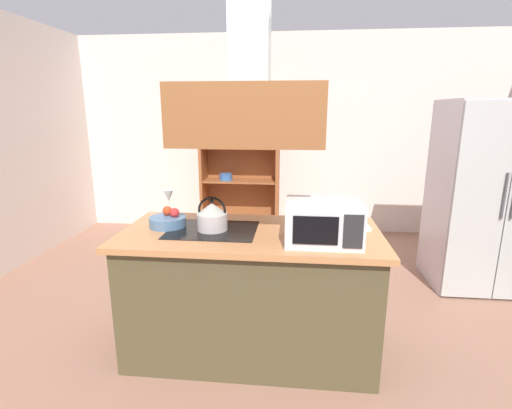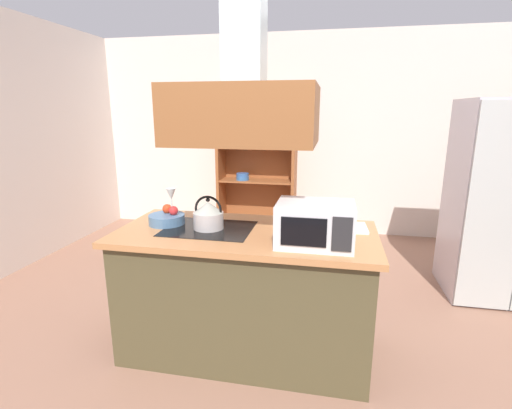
{
  "view_description": "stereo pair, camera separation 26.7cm",
  "coord_description": "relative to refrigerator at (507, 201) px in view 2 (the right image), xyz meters",
  "views": [
    {
      "loc": [
        0.1,
        -2.41,
        1.7
      ],
      "look_at": [
        -0.19,
        0.36,
        1.0
      ],
      "focal_mm": 26.6,
      "sensor_mm": 36.0,
      "label": 1
    },
    {
      "loc": [
        0.37,
        -2.37,
        1.7
      ],
      "look_at": [
        -0.19,
        0.36,
        1.0
      ],
      "focal_mm": 26.6,
      "sensor_mm": 36.0,
      "label": 2
    }
  ],
  "objects": [
    {
      "name": "range_hood",
      "position": [
        -2.11,
        -1.31,
        0.88
      ],
      "size": [
        0.9,
        0.7,
        1.21
      ],
      "color": "brown"
    },
    {
      "name": "wine_glass_on_counter",
      "position": [
        -2.77,
        -1.01,
        0.15
      ],
      "size": [
        0.08,
        0.08,
        0.21
      ],
      "color": "silver",
      "rests_on": "kitchen_island"
    },
    {
      "name": "refrigerator",
      "position": [
        0.0,
        0.0,
        0.0
      ],
      "size": [
        0.9,
        0.77,
        1.79
      ],
      "color": "#BBB4C1",
      "rests_on": "ground"
    },
    {
      "name": "kitchen_island",
      "position": [
        -2.11,
        -1.31,
        -0.44
      ],
      "size": [
        1.75,
        0.84,
        0.9
      ],
      "color": "#4D452B",
      "rests_on": "ground"
    },
    {
      "name": "cutting_board",
      "position": [
        -1.47,
        -1.12,
        0.01
      ],
      "size": [
        0.35,
        0.26,
        0.02
      ],
      "primitive_type": "cube",
      "rotation": [
        0.0,
        0.0,
        0.05
      ],
      "color": "white",
      "rests_on": "kitchen_island"
    },
    {
      "name": "wall_back",
      "position": [
        -1.92,
        1.68,
        0.45
      ],
      "size": [
        6.0,
        0.12,
        2.7
      ],
      "primitive_type": "cube",
      "color": "silver",
      "rests_on": "ground"
    },
    {
      "name": "kettle",
      "position": [
        -2.37,
        -1.31,
        0.1
      ],
      "size": [
        0.21,
        0.21,
        0.23
      ],
      "color": "beige",
      "rests_on": "kitchen_island"
    },
    {
      "name": "fruit_bowl",
      "position": [
        -2.7,
        -1.26,
        0.05
      ],
      "size": [
        0.25,
        0.25,
        0.13
      ],
      "color": "#4C7299",
      "rests_on": "kitchen_island"
    },
    {
      "name": "microwave",
      "position": [
        -1.64,
        -1.48,
        0.13
      ],
      "size": [
        0.46,
        0.35,
        0.26
      ],
      "color": "silver",
      "rests_on": "kitchen_island"
    },
    {
      "name": "ground_plane",
      "position": [
        -1.92,
        -1.32,
        -0.9
      ],
      "size": [
        7.8,
        7.8,
        0.0
      ],
      "primitive_type": "plane",
      "color": "#916752"
    },
    {
      "name": "dish_cabinet",
      "position": [
        -2.58,
        1.46,
        -0.08
      ],
      "size": [
        1.08,
        0.4,
        1.85
      ],
      "color": "#99552D",
      "rests_on": "ground"
    }
  ]
}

